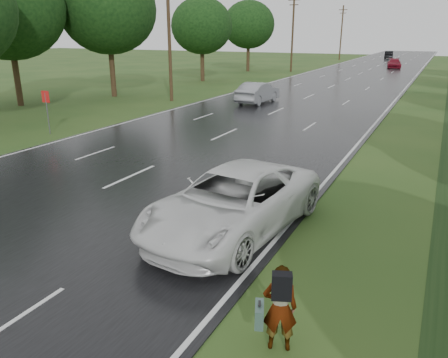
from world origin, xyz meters
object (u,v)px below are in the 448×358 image
(silver_sedan, at_px, (258,92))
(pedestrian, at_px, (279,307))
(white_pickup, at_px, (233,201))
(road_sign, at_px, (46,103))

(silver_sedan, bearing_deg, pedestrian, 115.87)
(pedestrian, relative_size, white_pickup, 0.26)
(white_pickup, xyz_separation_m, silver_sedan, (-8.08, 21.42, -0.07))
(road_sign, relative_size, silver_sedan, 0.48)
(white_pickup, bearing_deg, silver_sedan, 117.40)
(pedestrian, xyz_separation_m, white_pickup, (-2.68, 3.87, 0.06))
(road_sign, height_order, silver_sedan, road_sign)
(white_pickup, relative_size, silver_sedan, 1.29)
(road_sign, bearing_deg, white_pickup, -24.98)
(white_pickup, height_order, silver_sedan, white_pickup)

